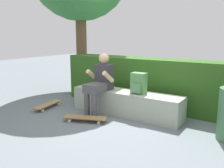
# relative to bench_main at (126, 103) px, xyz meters

# --- Properties ---
(ground_plane) EXTENTS (24.00, 24.00, 0.00)m
(ground_plane) POSITION_rel_bench_main_xyz_m (0.00, -0.26, -0.24)
(ground_plane) COLOR slate
(bench_main) EXTENTS (2.31, 0.50, 0.47)m
(bench_main) POSITION_rel_bench_main_xyz_m (0.00, 0.00, 0.00)
(bench_main) COLOR #98A390
(bench_main) RESTS_ON ground
(person_skater) EXTENTS (0.49, 0.62, 1.22)m
(person_skater) POSITION_rel_bench_main_xyz_m (-0.48, -0.22, 0.43)
(person_skater) COLOR #333338
(person_skater) RESTS_ON ground
(skateboard_near_person) EXTENTS (0.82, 0.49, 0.09)m
(skateboard_near_person) POSITION_rel_bench_main_xyz_m (-0.41, -0.79, -0.16)
(skateboard_near_person) COLOR olive
(skateboard_near_person) RESTS_ON ground
(skateboard_beside_bench) EXTENTS (0.33, 0.82, 0.09)m
(skateboard_beside_bench) POSITION_rel_bench_main_xyz_m (-1.65, -0.56, -0.16)
(skateboard_beside_bench) COLOR olive
(skateboard_beside_bench) RESTS_ON ground
(backpack_on_bench) EXTENTS (0.28, 0.23, 0.40)m
(backpack_on_bench) POSITION_rel_bench_main_xyz_m (0.28, -0.01, 0.43)
(backpack_on_bench) COLOR #51894C
(backpack_on_bench) RESTS_ON bench_main
(hedge_row) EXTENTS (4.29, 0.59, 1.08)m
(hedge_row) POSITION_rel_bench_main_xyz_m (0.24, 0.75, 0.30)
(hedge_row) COLOR #2B541B
(hedge_row) RESTS_ON ground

